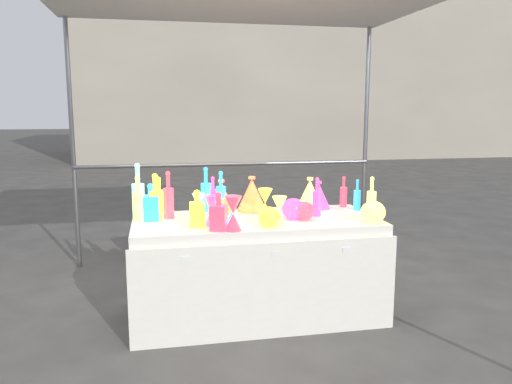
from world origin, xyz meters
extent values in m
plane|color=#5D5A56|center=(0.00, 0.00, 0.00)|extent=(80.00, 80.00, 0.00)
cylinder|color=gray|center=(-1.50, 1.50, 1.20)|extent=(0.04, 0.04, 2.40)
cylinder|color=gray|center=(1.50, 1.50, 1.20)|extent=(0.04, 0.04, 2.40)
cylinder|color=gray|center=(0.00, 1.47, 1.00)|extent=(3.00, 0.04, 0.04)
cube|color=white|center=(0.00, 0.00, 0.38)|extent=(1.80, 0.80, 0.75)
cube|color=white|center=(0.00, -0.42, 0.34)|extent=(1.84, 0.02, 0.68)
cube|color=white|center=(-0.55, -0.43, 0.60)|extent=(0.06, 0.00, 0.03)
cube|color=white|center=(0.05, -0.43, 0.60)|extent=(0.06, 0.00, 0.03)
cube|color=white|center=(0.55, -0.43, 0.60)|extent=(0.06, 0.00, 0.03)
cube|color=#B9AF9A|center=(4.00, 14.00, 3.00)|extent=(14.00, 6.00, 6.00)
cube|color=#9E6E47|center=(-0.67, 1.65, 0.19)|extent=(0.62, 0.53, 0.39)
cube|color=#9E6E47|center=(0.59, 2.68, 0.03)|extent=(0.77, 0.72, 0.05)
camera|label=1|loc=(-0.71, -3.55, 1.55)|focal=35.00mm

